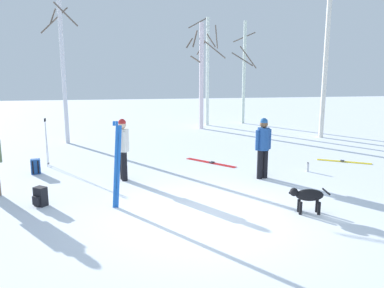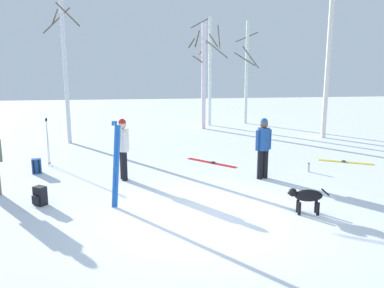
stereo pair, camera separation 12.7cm
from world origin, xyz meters
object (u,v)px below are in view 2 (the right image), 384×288
at_px(backpack_0, 40,196).
at_px(backpack_1, 37,166).
at_px(water_bottle_0, 308,168).
at_px(ski_poles_0, 48,140).
at_px(birch_tree_2, 210,68).
at_px(person_2, 263,144).
at_px(birch_tree_1, 203,75).
at_px(birch_tree_0, 63,44).
at_px(ski_pair_lying_1, 211,163).
at_px(birch_tree_4, 329,42).
at_px(dog, 306,197).
at_px(birch_tree_3, 247,71).
at_px(ski_pair_planted_0, 116,165).
at_px(ski_pair_lying_0, 345,162).
at_px(person_1, 123,145).

distance_m(backpack_0, backpack_1, 2.93).
distance_m(backpack_1, water_bottle_0, 8.09).
relative_size(ski_poles_0, birch_tree_2, 0.27).
relative_size(person_2, birch_tree_1, 0.33).
height_order(ski_poles_0, birch_tree_2, birch_tree_2).
bearing_deg(birch_tree_0, water_bottle_0, -35.72).
distance_m(ski_pair_lying_1, birch_tree_4, 8.05).
relative_size(dog, birch_tree_2, 0.16).
distance_m(backpack_1, birch_tree_3, 12.97).
bearing_deg(birch_tree_4, ski_poles_0, -162.59).
bearing_deg(ski_poles_0, ski_pair_lying_1, -4.57).
bearing_deg(ski_pair_planted_0, backpack_0, 167.87).
relative_size(backpack_0, birch_tree_3, 0.08).
bearing_deg(person_2, ski_pair_lying_1, 119.39).
bearing_deg(backpack_1, ski_pair_lying_1, 5.28).
bearing_deg(ski_poles_0, birch_tree_2, 49.48).
bearing_deg(birch_tree_3, person_2, -103.07).
height_order(ski_pair_lying_0, ski_poles_0, ski_poles_0).
bearing_deg(backpack_1, water_bottle_0, -6.96).
bearing_deg(birch_tree_1, ski_poles_0, -132.41).
xyz_separation_m(person_1, ski_pair_lying_1, (2.77, 1.52, -0.97)).
xyz_separation_m(person_1, backpack_0, (-1.83, -1.80, -0.77)).
height_order(water_bottle_0, birch_tree_3, birch_tree_3).
bearing_deg(birch_tree_1, birch_tree_4, -33.54).
height_order(backpack_1, birch_tree_2, birch_tree_2).
relative_size(birch_tree_0, birch_tree_1, 1.47).
xyz_separation_m(ski_pair_lying_1, water_bottle_0, (2.68, -1.48, 0.12)).
bearing_deg(ski_pair_lying_1, birch_tree_4, 33.73).
relative_size(person_1, dog, 1.93).
distance_m(backpack_0, water_bottle_0, 7.51).
relative_size(birch_tree_0, birch_tree_3, 1.40).
height_order(ski_poles_0, backpack_0, ski_poles_0).
relative_size(water_bottle_0, birch_tree_3, 0.05).
height_order(ski_poles_0, water_bottle_0, ski_poles_0).
bearing_deg(birch_tree_2, birch_tree_0, -148.88).
height_order(backpack_0, water_bottle_0, backpack_0).
bearing_deg(ski_pair_planted_0, birch_tree_2, 70.14).
relative_size(ski_pair_planted_0, birch_tree_4, 0.25).
relative_size(ski_pair_planted_0, backpack_1, 4.45).
bearing_deg(birch_tree_3, water_bottle_0, -94.87).
bearing_deg(ski_poles_0, backpack_1, -100.01).
bearing_deg(dog, water_bottle_0, 64.74).
relative_size(ski_pair_planted_0, birch_tree_3, 0.36).
relative_size(backpack_0, birch_tree_4, 0.06).
relative_size(ski_poles_0, birch_tree_1, 0.29).
height_order(ski_pair_lying_0, backpack_1, backpack_1).
relative_size(ski_poles_0, birch_tree_4, 0.19).
bearing_deg(dog, birch_tree_3, 79.89).
distance_m(backpack_1, birch_tree_0, 5.99).
relative_size(person_1, ski_poles_0, 1.13).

